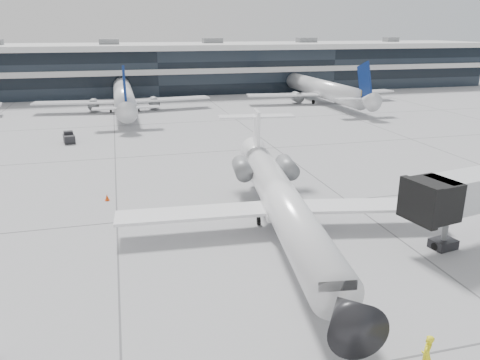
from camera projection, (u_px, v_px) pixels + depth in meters
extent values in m
plane|color=gray|center=(239.00, 211.00, 39.58)|extent=(220.00, 220.00, 0.00)
cube|color=black|center=(154.00, 70.00, 113.47)|extent=(170.00, 22.00, 10.00)
cylinder|color=white|center=(284.00, 205.00, 34.21)|extent=(6.10, 24.77, 2.77)
cone|color=black|center=(347.00, 314.00, 21.23)|extent=(3.14, 3.22, 2.77)
cone|color=white|center=(256.00, 153.00, 47.29)|extent=(3.05, 3.61, 2.63)
cube|color=white|center=(193.00, 213.00, 34.64)|extent=(11.44, 3.42, 0.23)
cube|color=white|center=(366.00, 206.00, 36.16)|extent=(11.59, 4.93, 0.23)
cylinder|color=slate|center=(242.00, 168.00, 41.79)|extent=(2.00, 3.67, 1.54)
cylinder|color=slate|center=(287.00, 167.00, 42.26)|extent=(2.00, 3.67, 1.54)
cube|color=white|center=(257.00, 134.00, 46.04)|extent=(0.65, 2.68, 4.62)
cube|color=white|center=(256.00, 116.00, 45.92)|extent=(7.54, 2.63, 0.16)
cylinder|color=black|center=(320.00, 304.00, 25.65)|extent=(0.26, 0.59, 0.57)
cylinder|color=black|center=(259.00, 221.00, 36.60)|extent=(0.33, 0.68, 0.66)
cylinder|color=black|center=(297.00, 219.00, 36.95)|extent=(0.33, 0.68, 0.66)
cube|color=black|center=(433.00, 199.00, 31.00)|extent=(2.92, 3.37, 2.60)
cylinder|color=slate|center=(445.00, 231.00, 32.44)|extent=(0.41, 0.41, 2.60)
cube|color=black|center=(443.00, 244.00, 32.74)|extent=(1.88, 1.59, 0.65)
imported|color=yellow|center=(426.00, 355.00, 20.60)|extent=(0.85, 0.82, 1.97)
cube|color=silver|center=(312.00, 274.00, 28.33)|extent=(1.40, 2.11, 0.81)
cube|color=black|center=(310.00, 263.00, 28.58)|extent=(1.08, 0.93, 0.45)
cylinder|color=black|center=(301.00, 273.00, 29.03)|extent=(0.21, 0.41, 0.40)
cylinder|color=black|center=(316.00, 272.00, 29.16)|extent=(0.21, 0.41, 0.40)
cylinder|color=black|center=(307.00, 285.00, 27.67)|extent=(0.21, 0.41, 0.40)
cylinder|color=black|center=(323.00, 284.00, 27.80)|extent=(0.21, 0.41, 0.40)
cone|color=#E7450C|center=(107.00, 197.00, 41.82)|extent=(0.39, 0.39, 0.60)
cube|color=#E7450C|center=(107.00, 200.00, 41.91)|extent=(0.51, 0.51, 0.03)
cube|color=black|center=(69.00, 138.00, 62.88)|extent=(1.78, 2.54, 0.95)
cube|color=black|center=(68.00, 133.00, 63.14)|extent=(1.32, 1.15, 0.53)
cylinder|color=black|center=(64.00, 140.00, 63.49)|extent=(0.27, 0.49, 0.47)
cylinder|color=black|center=(73.00, 139.00, 63.96)|extent=(0.27, 0.49, 0.47)
cylinder|color=black|center=(66.00, 143.00, 62.03)|extent=(0.27, 0.49, 0.47)
cylinder|color=black|center=(75.00, 142.00, 62.50)|extent=(0.27, 0.49, 0.47)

